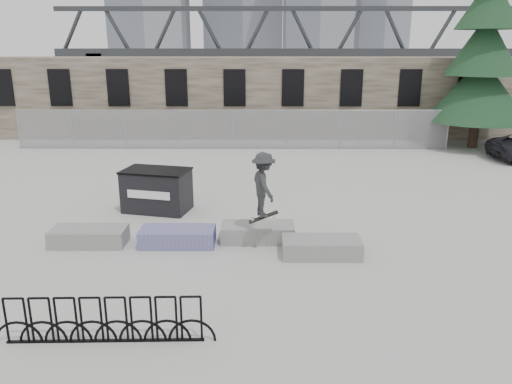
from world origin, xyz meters
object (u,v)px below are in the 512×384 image
planter_center_left (178,236)px  planter_center_right (258,232)px  bike_rack (104,321)px  planter_offset (321,247)px  skateboarder (264,185)px  planter_far_left (89,236)px  dumpster (157,190)px  spruce_tree (483,55)px

planter_center_left → planter_center_right: (2.16, 0.33, 0.00)m
planter_center_right → planter_center_left: bearing=-171.2°
planter_center_right → bike_rack: bike_rack is taller
planter_center_right → planter_offset: (1.64, -1.04, 0.00)m
planter_offset → skateboarder: size_ratio=1.08×
planter_far_left → planter_center_left: same height
dumpster → skateboarder: skateboarder is taller
planter_far_left → planter_offset: same height
planter_center_left → skateboarder: size_ratio=1.08×
planter_center_left → bike_rack: bearing=-97.4°
planter_center_left → spruce_tree: size_ratio=0.17×
planter_offset → dumpster: 6.10m
planter_far_left → spruce_tree: size_ratio=0.17×
bike_rack → planter_center_left: bearing=82.6°
dumpster → planter_far_left: bearing=-101.2°
bike_rack → planter_center_right: bearing=60.8°
planter_center_right → planter_offset: bearing=-32.5°
planter_far_left → planter_center_right: same height
planter_center_right → dumpster: (-3.27, 2.56, 0.44)m
bike_rack → skateboarder: size_ratio=2.18×
planter_offset → bike_rack: bike_rack is taller
planter_offset → dumpster: size_ratio=0.86×
planter_center_left → bike_rack: size_ratio=0.50×
planter_far_left → planter_center_right: size_ratio=1.00×
spruce_tree → skateboarder: spruce_tree is taller
skateboarder → planter_center_left: bearing=63.0°
planter_far_left → skateboarder: bearing=-4.3°
planter_center_right → dumpster: 4.18m
planter_far_left → bike_rack: bike_rack is taller
dumpster → spruce_tree: 18.30m
dumpster → planter_center_left: bearing=-56.0°
planter_center_right → planter_offset: size_ratio=1.00×
planter_center_left → bike_rack: 4.64m
planter_far_left → skateboarder: 4.98m
planter_offset → dumpster: dumpster is taller
spruce_tree → skateboarder: 17.83m
planter_offset → planter_center_right: bearing=147.5°
planter_offset → spruce_tree: size_ratio=0.17×
dumpster → skateboarder: (3.42, -3.24, 1.09)m
planter_center_right → bike_rack: (-2.76, -4.93, 0.19)m
planter_center_right → dumpster: dumpster is taller
planter_center_right → bike_rack: bearing=-119.2°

